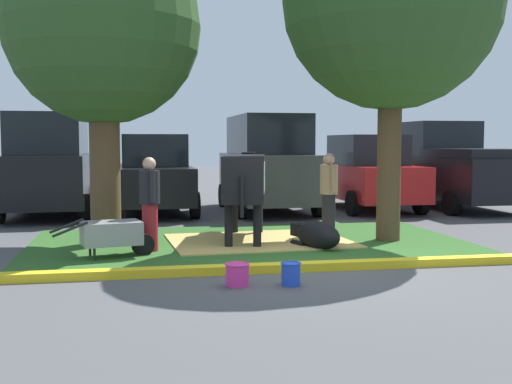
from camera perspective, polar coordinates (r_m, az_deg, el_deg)
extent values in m
plane|color=#4C4C4F|center=(9.38, 5.06, -6.74)|extent=(80.00, 80.00, 0.00)
cube|color=#2D5B23|center=(11.47, -0.47, -4.61)|extent=(7.80, 4.74, 0.02)
cube|color=yellow|center=(9.04, 2.42, -6.77)|extent=(9.00, 0.24, 0.12)
cube|color=tan|center=(11.63, 0.28, -4.41)|extent=(3.35, 2.60, 0.04)
cylinder|color=brown|center=(11.61, -13.36, 1.90)|extent=(0.54, 0.54, 2.65)
sphere|color=#2D5123|center=(11.78, -13.59, 14.28)|extent=(3.44, 3.44, 3.44)
cylinder|color=#4C3823|center=(11.92, 11.83, 2.81)|extent=(0.43, 0.43, 2.99)
sphere|color=#2D5123|center=(12.18, 12.05, 16.44)|extent=(3.93, 3.93, 3.93)
cube|color=black|center=(11.67, -1.00, 1.31)|extent=(1.17, 2.40, 0.80)
cube|color=white|center=(11.82, -0.97, 1.35)|extent=(0.89, 1.03, 0.56)
cylinder|color=black|center=(12.99, -0.75, 2.08)|extent=(0.45, 0.69, 0.58)
cube|color=black|center=(13.30, -0.70, 2.91)|extent=(0.35, 0.49, 0.32)
cube|color=white|center=(13.50, -0.67, 2.76)|extent=(0.22, 0.16, 0.20)
cylinder|color=black|center=(12.60, -1.94, -2.06)|extent=(0.14, 0.14, 0.78)
cylinder|color=black|center=(12.58, 0.29, -2.06)|extent=(0.14, 0.14, 0.78)
cylinder|color=black|center=(10.90, -2.47, -3.09)|extent=(0.14, 0.14, 0.78)
cylinder|color=black|center=(10.87, 0.11, -3.10)|extent=(0.14, 0.14, 0.78)
cylinder|color=black|center=(10.49, -1.27, -0.41)|extent=(0.06, 0.06, 0.70)
ellipsoid|color=black|center=(10.94, 5.57, -3.86)|extent=(0.79, 1.19, 0.48)
cube|color=black|center=(11.43, 3.87, -3.39)|extent=(0.28, 0.33, 0.22)
cube|color=silver|center=(11.53, 3.55, -3.32)|extent=(0.11, 0.09, 0.16)
cylinder|color=black|center=(11.16, 3.78, -4.62)|extent=(0.20, 0.36, 0.10)
cylinder|color=black|center=(12.40, 6.51, -2.09)|extent=(0.26, 0.26, 0.82)
cylinder|color=#9E7F5B|center=(12.34, 6.54, 1.12)|extent=(0.34, 0.34, 0.57)
sphere|color=tan|center=(12.33, 6.56, 2.95)|extent=(0.22, 0.22, 0.22)
cylinder|color=#9E7F5B|center=(12.14, 6.96, 1.20)|extent=(0.09, 0.09, 0.54)
cylinder|color=#9E7F5B|center=(12.54, 6.13, 1.31)|extent=(0.09, 0.09, 0.54)
cylinder|color=maroon|center=(10.72, -9.47, -3.20)|extent=(0.26, 0.26, 0.81)
cylinder|color=black|center=(10.65, -9.52, 0.43)|extent=(0.34, 0.34, 0.55)
sphere|color=tan|center=(10.63, -9.54, 2.51)|extent=(0.22, 0.22, 0.22)
cylinder|color=black|center=(10.86, -9.75, 0.65)|extent=(0.09, 0.09, 0.53)
cylinder|color=black|center=(10.43, -9.27, 0.51)|extent=(0.09, 0.09, 0.53)
cube|color=gray|center=(10.27, -12.83, -3.60)|extent=(1.01, 0.78, 0.36)
cylinder|color=black|center=(10.40, -10.09, -4.68)|extent=(0.37, 0.17, 0.36)
cylinder|color=black|center=(10.48, -14.64, -5.02)|extent=(0.04, 0.04, 0.24)
cylinder|color=black|center=(10.05, -14.27, -5.42)|extent=(0.04, 0.04, 0.24)
cylinder|color=black|center=(10.37, -16.60, -2.92)|extent=(0.53, 0.15, 0.23)
cylinder|color=black|center=(9.94, -16.31, -3.23)|extent=(0.53, 0.15, 0.23)
cylinder|color=#EA3893|center=(8.16, -1.69, -7.44)|extent=(0.30, 0.30, 0.28)
torus|color=#EA3893|center=(8.13, -1.69, -6.48)|extent=(0.32, 0.32, 0.02)
cylinder|color=blue|center=(8.18, 3.14, -7.38)|extent=(0.24, 0.24, 0.29)
torus|color=blue|center=(8.15, 3.15, -6.39)|extent=(0.26, 0.26, 0.02)
cube|color=black|center=(16.66, -17.95, 1.15)|extent=(1.93, 4.61, 1.20)
cube|color=black|center=(16.64, -18.04, 4.93)|extent=(1.70, 3.21, 1.00)
cylinder|color=black|center=(18.31, -20.32, -0.51)|extent=(0.22, 0.64, 0.64)
cylinder|color=black|center=(18.11, -14.37, -0.43)|extent=(0.22, 0.64, 0.64)
cylinder|color=black|center=(15.14, -14.98, -1.38)|extent=(0.22, 0.64, 0.64)
cube|color=black|center=(16.59, -9.10, 0.78)|extent=(1.83, 4.41, 0.90)
cube|color=black|center=(16.56, -9.14, 3.71)|extent=(1.60, 2.21, 0.80)
cylinder|color=black|center=(18.04, -12.12, -0.41)|extent=(0.22, 0.64, 0.64)
cylinder|color=black|center=(18.10, -6.41, -0.32)|extent=(0.22, 0.64, 0.64)
cylinder|color=black|center=(15.19, -12.27, -1.31)|extent=(0.22, 0.64, 0.64)
cylinder|color=black|center=(15.26, -5.50, -1.20)|extent=(0.22, 0.64, 0.64)
cube|color=#3D3D42|center=(16.75, 1.02, 1.38)|extent=(1.93, 4.61, 1.20)
cube|color=black|center=(16.73, 1.03, 5.15)|extent=(1.70, 3.21, 1.00)
cylinder|color=black|center=(18.09, -2.93, -0.30)|extent=(0.22, 0.64, 0.64)
cylinder|color=black|center=(18.46, 2.91, -0.20)|extent=(0.22, 0.64, 0.64)
cylinder|color=black|center=(15.15, -1.29, -1.22)|extent=(0.22, 0.64, 0.64)
cylinder|color=black|center=(15.59, 5.60, -1.08)|extent=(0.22, 0.64, 0.64)
cube|color=red|center=(17.52, 9.90, 0.96)|extent=(1.83, 4.41, 0.90)
cube|color=black|center=(17.49, 9.94, 3.74)|extent=(1.60, 2.21, 0.80)
cylinder|color=black|center=(18.61, 5.70, -0.18)|extent=(0.22, 0.64, 0.64)
cylinder|color=black|center=(19.21, 10.85, -0.10)|extent=(0.22, 0.64, 0.64)
cylinder|color=black|center=(15.90, 8.71, -1.00)|extent=(0.22, 0.64, 0.64)
cylinder|color=black|center=(16.60, 14.56, -0.86)|extent=(0.22, 0.64, 0.64)
cube|color=black|center=(18.56, 17.29, 1.33)|extent=(2.04, 5.41, 1.10)
cube|color=black|center=(19.37, 16.03, 4.59)|extent=(1.85, 1.81, 1.00)
cube|color=black|center=(17.48, 19.25, 3.30)|extent=(1.92, 2.71, 0.24)
cylinder|color=black|center=(19.73, 12.27, 0.00)|extent=(0.22, 0.64, 0.64)
cylinder|color=black|center=(20.61, 17.37, 0.09)|extent=(0.22, 0.64, 0.64)
cylinder|color=black|center=(16.59, 17.11, -0.92)|extent=(0.22, 0.64, 0.64)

